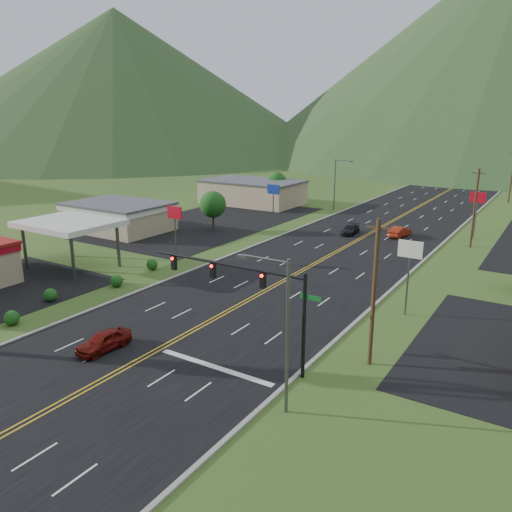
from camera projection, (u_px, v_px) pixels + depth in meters
The scene contains 21 objects.
ground at pixel (0, 437), 25.99m from camera, with size 500.00×500.00×0.00m, color #32511D.
road at pixel (0, 437), 25.99m from camera, with size 20.00×460.00×0.04m, color black.
traffic_signal at pixel (250, 287), 32.61m from camera, with size 13.10×0.43×7.00m.
streetlight_east at pixel (282, 326), 26.98m from camera, with size 3.28×0.25×9.00m.
streetlight_west at pixel (336, 181), 87.58m from camera, with size 3.28×0.25×9.00m.
gas_canopy at pixel (69, 224), 53.90m from camera, with size 10.00×8.00×5.30m.
building_west_mid at pixel (118, 215), 72.78m from camera, with size 14.40×10.40×4.10m.
building_west_far at pixel (252, 192), 95.14m from camera, with size 18.40×11.40×4.50m.
pole_sign_west_a at pixel (175, 218), 56.25m from camera, with size 2.00×0.18×6.40m.
pole_sign_west_b at pixel (273, 194), 74.16m from camera, with size 2.00×0.18×6.40m.
pole_sign_east_a at pixel (410, 257), 40.73m from camera, with size 2.00×0.18×6.40m.
pole_sign_east_b at pixel (477, 202), 66.78m from camera, with size 2.00×0.18×6.40m.
tree_west_a at pixel (213, 205), 71.86m from camera, with size 3.84×3.84×5.82m.
tree_west_b at pixel (276, 182), 96.41m from camera, with size 3.84×3.84×5.82m.
utility_pole_a at pixel (374, 292), 32.31m from camera, with size 1.60×0.28×10.00m.
utility_pole_b at pixel (475, 208), 62.43m from camera, with size 1.60×0.28×10.00m.
utility_pole_c at pixel (512, 176), 94.99m from camera, with size 1.60×0.28×10.00m.
mountain_nw at pixel (118, 83), 215.18m from camera, with size 190.00×190.00×60.00m, color #273E1C.
car_red_near at pixel (104, 341), 35.43m from camera, with size 1.66×4.12×1.40m, color maroon.
car_dark_mid at pixel (350, 230), 70.61m from camera, with size 1.80×4.42×1.28m, color black.
car_red_far at pixel (400, 232), 69.02m from camera, with size 1.54×4.42×1.46m, color #9D2511.
Camera 1 is at (23.32, -11.86, 16.11)m, focal length 35.00 mm.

